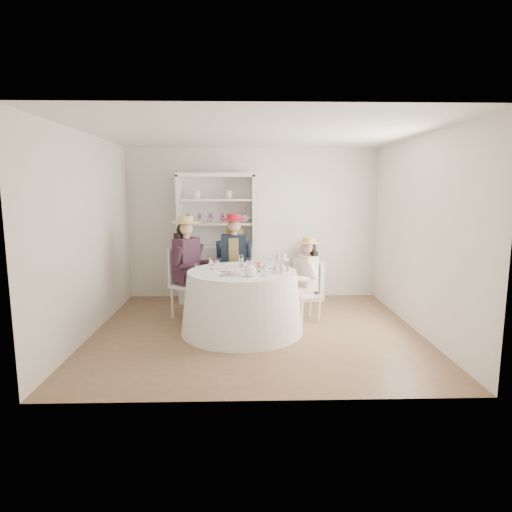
{
  "coord_description": "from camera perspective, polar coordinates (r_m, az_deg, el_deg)",
  "views": [
    {
      "loc": [
        -0.16,
        -5.76,
        1.97
      ],
      "look_at": [
        0.0,
        0.1,
        1.05
      ],
      "focal_mm": 30.0,
      "sensor_mm": 36.0,
      "label": 1
    }
  ],
  "objects": [
    {
      "name": "guest_mid",
      "position": [
        6.93,
        -2.93,
        -0.04
      ],
      "size": [
        0.57,
        0.6,
        1.58
      ],
      "rotation": [
        0.0,
        0.0,
        -0.05
      ],
      "color": "silver",
      "rests_on": "ground"
    },
    {
      "name": "spare_chair",
      "position": [
        7.06,
        -3.69,
        -3.45
      ],
      "size": [
        0.42,
        0.42,
        0.86
      ],
      "rotation": [
        0.0,
        0.0,
        2.93
      ],
      "color": "silver",
      "rests_on": "ground"
    },
    {
      "name": "wall_left",
      "position": [
        6.16,
        -21.42,
        2.52
      ],
      "size": [
        0.0,
        4.5,
        4.5
      ],
      "primitive_type": "plane",
      "rotation": [
        1.57,
        0.0,
        1.57
      ],
      "color": "white",
      "rests_on": "ground"
    },
    {
      "name": "guest_left",
      "position": [
        6.6,
        -9.05,
        -0.67
      ],
      "size": [
        0.67,
        0.63,
        1.56
      ],
      "rotation": [
        0.0,
        0.0,
        0.98
      ],
      "color": "silver",
      "rests_on": "ground"
    },
    {
      "name": "flower_arrangement",
      "position": [
        5.85,
        0.05,
        -1.23
      ],
      "size": [
        0.16,
        0.16,
        0.06
      ],
      "rotation": [
        0.0,
        0.0,
        -0.23
      ],
      "color": "pink",
      "rests_on": "tea_table"
    },
    {
      "name": "flower_bowl",
      "position": [
        5.89,
        0.42,
        -1.67
      ],
      "size": [
        0.27,
        0.27,
        0.06
      ],
      "primitive_type": "imported",
      "rotation": [
        0.0,
        0.0,
        0.18
      ],
      "color": "white",
      "rests_on": "tea_table"
    },
    {
      "name": "wall_front",
      "position": [
        3.81,
        0.86,
        -0.45
      ],
      "size": [
        4.5,
        0.0,
        4.5
      ],
      "primitive_type": "plane",
      "rotation": [
        -1.57,
        0.0,
        0.0
      ],
      "color": "white",
      "rests_on": "ground"
    },
    {
      "name": "teacup_a",
      "position": [
        6.02,
        -4.2,
        -1.38
      ],
      "size": [
        0.11,
        0.11,
        0.07
      ],
      "primitive_type": "imported",
      "rotation": [
        0.0,
        0.0,
        -0.26
      ],
      "color": "white",
      "rests_on": "tea_table"
    },
    {
      "name": "tea_table",
      "position": [
        5.98,
        -1.86,
        -6.04
      ],
      "size": [
        1.69,
        1.69,
        0.86
      ],
      "rotation": [
        0.0,
        0.0,
        -0.05
      ],
      "color": "white",
      "rests_on": "ground"
    },
    {
      "name": "table_teapot",
      "position": [
        5.5,
        -0.78,
        -1.97
      ],
      "size": [
        0.23,
        0.16,
        0.17
      ],
      "rotation": [
        0.0,
        0.0,
        -0.24
      ],
      "color": "white",
      "rests_on": "tea_table"
    },
    {
      "name": "side_table",
      "position": [
        7.77,
        7.0,
        -3.11
      ],
      "size": [
        0.53,
        0.53,
        0.72
      ],
      "primitive_type": "cube",
      "rotation": [
        0.0,
        0.0,
        0.16
      ],
      "color": "silver",
      "rests_on": "ground"
    },
    {
      "name": "sandwich_plate",
      "position": [
        5.57,
        -3.43,
        -2.44
      ],
      "size": [
        0.27,
        0.27,
        0.06
      ],
      "rotation": [
        0.0,
        0.0,
        -0.33
      ],
      "color": "white",
      "rests_on": "tea_table"
    },
    {
      "name": "wall_right",
      "position": [
        6.27,
        21.06,
        2.65
      ],
      "size": [
        0.0,
        4.5,
        4.5
      ],
      "primitive_type": "plane",
      "rotation": [
        1.57,
        0.0,
        -1.57
      ],
      "color": "white",
      "rests_on": "ground"
    },
    {
      "name": "teacup_b",
      "position": [
        6.14,
        -1.8,
        -1.23
      ],
      "size": [
        0.07,
        0.07,
        0.06
      ],
      "primitive_type": "imported",
      "rotation": [
        0.0,
        0.0,
        -0.19
      ],
      "color": "white",
      "rests_on": "tea_table"
    },
    {
      "name": "cupcake_stand",
      "position": [
        5.78,
        3.44,
        -1.27
      ],
      "size": [
        0.26,
        0.26,
        0.24
      ],
      "rotation": [
        0.0,
        0.0,
        -0.02
      ],
      "color": "white",
      "rests_on": "tea_table"
    },
    {
      "name": "wall_back",
      "position": [
        7.79,
        -0.38,
        4.36
      ],
      "size": [
        4.5,
        0.0,
        4.5
      ],
      "primitive_type": "plane",
      "rotation": [
        1.57,
        0.0,
        0.0
      ],
      "color": "white",
      "rests_on": "ground"
    },
    {
      "name": "teacup_c",
      "position": [
        5.94,
        0.94,
        -1.49
      ],
      "size": [
        0.11,
        0.11,
        0.07
      ],
      "primitive_type": "imported",
      "rotation": [
        0.0,
        0.0,
        0.19
      ],
      "color": "white",
      "rests_on": "tea_table"
    },
    {
      "name": "guest_right",
      "position": [
        6.44,
        6.77,
        -2.42
      ],
      "size": [
        0.52,
        0.48,
        1.26
      ],
      "rotation": [
        0.0,
        0.0,
        -1.23
      ],
      "color": "silver",
      "rests_on": "ground"
    },
    {
      "name": "stemware_set",
      "position": [
        5.87,
        -1.88,
        -1.26
      ],
      "size": [
        0.93,
        0.89,
        0.15
      ],
      "color": "white",
      "rests_on": "tea_table"
    },
    {
      "name": "hutch",
      "position": [
        7.56,
        -5.17,
        -0.05
      ],
      "size": [
        1.4,
        0.7,
        2.24
      ],
      "rotation": [
        0.0,
        0.0,
        -0.16
      ],
      "color": "silver",
      "rests_on": "ground"
    },
    {
      "name": "ground",
      "position": [
        6.09,
        0.03,
        -9.96
      ],
      "size": [
        4.5,
        4.5,
        0.0
      ],
      "primitive_type": "plane",
      "color": "brown",
      "rests_on": "ground"
    },
    {
      "name": "hatbox",
      "position": [
        7.68,
        7.07,
        0.49
      ],
      "size": [
        0.33,
        0.33,
        0.27
      ],
      "primitive_type": "cylinder",
      "rotation": [
        0.0,
        0.0,
        0.26
      ],
      "color": "black",
      "rests_on": "side_table"
    },
    {
      "name": "ceiling",
      "position": [
        5.81,
        0.03,
        16.14
      ],
      "size": [
        4.5,
        4.5,
        0.0
      ],
      "primitive_type": "plane",
      "rotation": [
        3.14,
        0.0,
        0.0
      ],
      "color": "white",
      "rests_on": "wall_back"
    }
  ]
}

